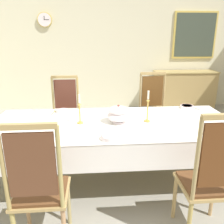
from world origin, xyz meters
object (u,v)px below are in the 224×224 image
Objects in this scene: dining_table at (114,128)px; sideboard at (184,90)px; chair_south_a at (39,187)px; spoon_primary at (194,107)px; chair_south_b at (211,178)px; mounted_clock at (45,20)px; bowl_near_right at (63,111)px; bowl_far_left at (110,137)px; framed_painting at (195,35)px; spoon_secondary at (54,111)px; bowl_near_left at (187,107)px; candlestick_west at (80,112)px; candlestick_east at (148,109)px; soup_tureen at (118,114)px; chair_north_a at (65,111)px; chair_north_b at (153,109)px.

sideboard is at bearing 55.69° from dining_table.
chair_south_a is 2.37m from spoon_primary.
mounted_clock is (-1.97, 4.04, 1.41)m from chair_south_b.
chair_south_a is 4.60m from sideboard.
bowl_near_right is 0.98× the size of bowl_far_left.
framed_painting reaches higher than chair_south_b.
bowl_near_right is 1.03× the size of spoon_secondary.
chair_south_b is 2.08m from spoon_secondary.
bowl_far_left is 4.27m from framed_painting.
framed_painting is (1.09, 2.59, 0.93)m from bowl_near_left.
chair_south_a reaches higher than spoon_secondary.
bowl_near_left is (1.73, 1.46, 0.17)m from chair_south_a.
framed_painting is (2.54, 3.06, 0.82)m from candlestick_west.
sideboard is (1.52, 2.81, -0.44)m from candlestick_east.
framed_painting is (2.09, 3.06, 0.85)m from soup_tureen.
spoon_primary is (0.78, 0.50, -0.15)m from candlestick_east.
candlestick_east is 1.25m from spoon_secondary.
bowl_near_right is at bearing 165.13° from spoon_primary.
chair_north_a reaches higher than candlestick_west.
mounted_clock is at bearing 110.51° from spoon_secondary.
bowl_far_left is at bearing 146.56° from chair_south_b.
candlestick_west is 0.92× the size of candlestick_east.
bowl_near_right is (-1.36, 1.43, 0.16)m from chair_south_b.
candlestick_east is 1.19× the size of mounted_clock.
chair_north_a is at bearing 90.59° from spoon_secondary.
sideboard is at bearing 42.80° from bowl_near_right.
candlestick_east is (0.39, -0.00, 0.22)m from dining_table.
chair_north_b is at bearing 41.56° from candlestick_west.
chair_north_b is 0.64m from bowl_near_left.
chair_south_a is 0.97× the size of chair_south_b.
mounted_clock is (-2.43, 2.55, 1.27)m from spoon_primary.
bowl_near_right is (-0.69, 0.44, -0.08)m from soup_tureen.
bowl_far_left is 3.92m from mounted_clock.
candlestick_west is (0.28, -0.98, 0.30)m from chair_north_a.
candlestick_east reaches higher than dining_table.
framed_painting reaches higher than candlestick_west.
chair_north_a is at bearing 0.10° from chair_north_b.
sideboard is at bearing 56.42° from soup_tureen.
spoon_secondary is (-1.15, 0.47, -0.15)m from candlestick_east.
chair_south_a reaches higher than chair_north_a.
bowl_far_left reaches higher than bowl_near_right.
chair_north_a is 1.82m from bowl_near_left.
bowl_near_right is 0.13× the size of sideboard.
chair_south_a is 6.63× the size of spoon_secondary.
chair_north_a is 6.01× the size of bowl_far_left.
chair_south_b is at bearing -46.38° from bowl_near_right.
chair_south_b is at bearing 90.00° from chair_north_b.
candlestick_west is (-1.11, -0.98, 0.29)m from chair_north_b.
chair_south_a is at bearing 55.65° from sideboard.
soup_tureen reaches higher than spoon_secondary.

